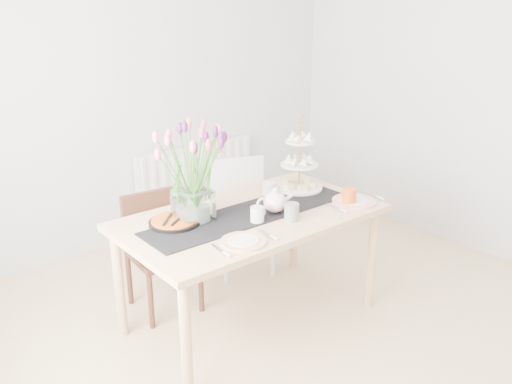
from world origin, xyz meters
TOP-DOWN VIEW (x-y plane):
  - room_shell at (0.00, 0.00)m, footprint 4.50×4.50m
  - radiator at (0.50, 2.19)m, footprint 1.20×0.08m
  - dining_table at (-0.13, 0.60)m, footprint 1.60×0.90m
  - chair_brown at (-0.48, 1.16)m, footprint 0.43×0.43m
  - chair_white at (0.30, 1.27)m, footprint 0.55×0.55m
  - table_runner at (-0.13, 0.60)m, footprint 1.40×0.35m
  - tulip_vase at (-0.47, 0.73)m, footprint 0.70×0.70m
  - cake_stand at (0.40, 0.74)m, footprint 0.32×0.32m
  - teapot at (-0.01, 0.52)m, footprint 0.28×0.25m
  - cream_jug at (0.16, 0.78)m, footprint 0.11×0.11m
  - tart_tin at (-0.59, 0.75)m, footprint 0.30×0.30m
  - mug_grey at (-0.01, 0.37)m, footprint 0.12×0.12m
  - mug_white at (-0.19, 0.48)m, footprint 0.09×0.09m
  - mug_orange at (0.46, 0.33)m, footprint 0.12×0.12m
  - plate_left at (-0.42, 0.31)m, footprint 0.28×0.28m
  - plate_right at (0.51, 0.33)m, footprint 0.32×0.32m

SIDE VIEW (x-z plane):
  - radiator at x=0.50m, z-range 0.15..0.75m
  - chair_brown at x=-0.48m, z-range 0.06..0.85m
  - chair_white at x=0.30m, z-range 0.07..0.92m
  - dining_table at x=-0.13m, z-range 0.30..1.05m
  - table_runner at x=-0.13m, z-range 0.75..0.76m
  - plate_left at x=-0.42m, z-range 0.75..0.76m
  - plate_right at x=0.51m, z-range 0.75..0.76m
  - tart_tin at x=-0.59m, z-range 0.75..0.79m
  - cream_jug at x=0.16m, z-range 0.75..0.84m
  - mug_white at x=-0.19m, z-range 0.75..0.85m
  - mug_grey at x=-0.01m, z-range 0.75..0.85m
  - mug_orange at x=0.46m, z-range 0.75..0.86m
  - teapot at x=-0.01m, z-range 0.75..0.90m
  - cake_stand at x=0.40m, z-range 0.65..1.12m
  - tulip_vase at x=-0.47m, z-range 0.84..1.44m
  - room_shell at x=0.00m, z-range -0.95..3.55m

